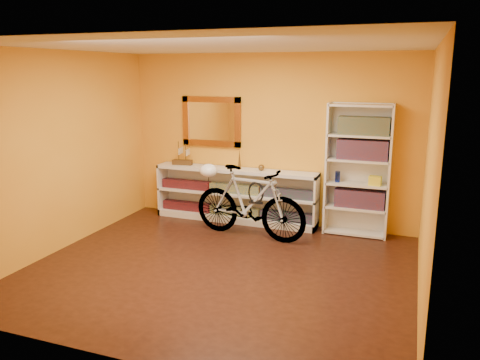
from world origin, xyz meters
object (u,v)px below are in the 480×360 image
(console_unit, at_px, (235,195))
(helmet, at_px, (208,171))
(bookcase, at_px, (358,171))
(bicycle, at_px, (249,202))

(console_unit, height_order, helmet, helmet)
(bookcase, relative_size, bicycle, 1.08)
(helmet, bearing_deg, console_unit, 67.96)
(console_unit, xyz_separation_m, helmet, (-0.22, -0.54, 0.48))
(bicycle, height_order, helmet, bicycle)
(bookcase, height_order, bicycle, bookcase)
(helmet, bearing_deg, bicycle, -7.61)
(bookcase, bearing_deg, bicycle, -155.22)
(bicycle, bearing_deg, helmet, 90.00)
(bookcase, bearing_deg, helmet, -164.87)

